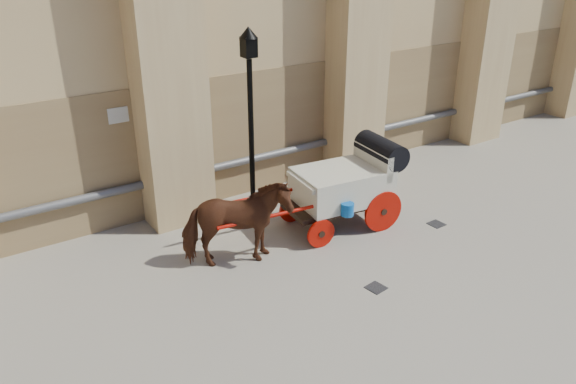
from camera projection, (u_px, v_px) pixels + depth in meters
ground at (309, 278)px, 10.51m from camera, size 90.00×90.00×0.00m
horse at (236, 225)px, 10.61m from camera, size 2.23×1.54×1.72m
carriage at (348, 182)px, 12.07m from camera, size 4.39×1.65×1.88m
street_lamp at (251, 119)px, 12.06m from camera, size 0.39×0.39×4.18m
drain_grate_near at (376, 288)px, 10.20m from camera, size 0.36×0.36×0.01m
drain_grate_far at (436, 224)px, 12.45m from camera, size 0.33×0.33×0.01m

